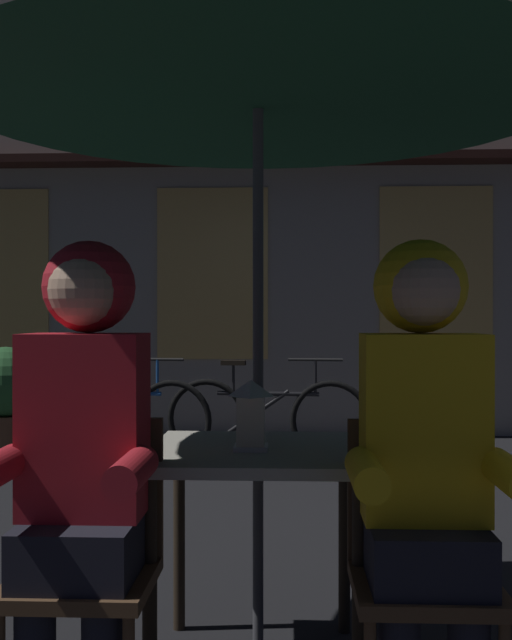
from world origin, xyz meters
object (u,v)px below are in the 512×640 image
at_px(person_left_hooded, 82,434).
at_px(person_right_hooded, 425,436).
at_px(potted_plant, 6,391).
at_px(bicycle_nearest, 2,414).
at_px(bicycle_second, 111,417).
at_px(cafe_table, 258,478).
at_px(chair_right, 421,558).
at_px(lantern, 251,413).
at_px(patio_umbrella, 258,53).
at_px(chair_left, 88,554).
at_px(bicycle_third, 267,418).

bearing_deg(person_left_hooded, person_right_hooded, 0.00).
height_order(person_left_hooded, potted_plant, person_left_hooded).
height_order(bicycle_nearest, bicycle_second, same).
xyz_separation_m(cafe_table, chair_right, (0.48, -0.37, -0.15)).
height_order(person_left_hooded, bicycle_second, person_left_hooded).
height_order(lantern, bicycle_nearest, lantern).
relative_size(patio_umbrella, potted_plant, 2.51).
bearing_deg(cafe_table, patio_umbrella, 0.00).
distance_m(chair_left, bicycle_nearest, 4.61).
distance_m(cafe_table, person_right_hooded, 0.67).
bearing_deg(lantern, chair_left, -145.42).
relative_size(chair_left, bicycle_nearest, 0.52).
height_order(chair_right, person_right_hooded, person_right_hooded).
xyz_separation_m(chair_left, bicycle_second, (-0.88, 4.10, -0.14)).
distance_m(bicycle_nearest, potted_plant, 0.20).
distance_m(person_left_hooded, bicycle_third, 4.21).
height_order(chair_left, person_right_hooded, person_right_hooded).
bearing_deg(patio_umbrella, lantern, -112.07).
xyz_separation_m(person_left_hooded, bicycle_nearest, (-1.84, 4.28, -0.50)).
bearing_deg(bicycle_third, person_left_hooded, -95.58).
height_order(person_right_hooded, bicycle_third, person_right_hooded).
distance_m(lantern, chair_left, 0.67).
bearing_deg(lantern, person_left_hooded, -140.88).
bearing_deg(person_left_hooded, bicycle_third, 84.42).
height_order(cafe_table, bicycle_second, bicycle_second).
distance_m(patio_umbrella, lantern, 1.20).
relative_size(person_left_hooded, bicycle_nearest, 0.84).
distance_m(patio_umbrella, person_right_hooded, 1.37).
distance_m(person_left_hooded, bicycle_second, 4.28).
bearing_deg(potted_plant, bicycle_nearest, 163.34).
distance_m(lantern, potted_plant, 4.52).
bearing_deg(potted_plant, patio_umbrella, -59.29).
bearing_deg(bicycle_third, chair_left, -95.65).
distance_m(cafe_table, patio_umbrella, 1.42).
bearing_deg(potted_plant, lantern, -59.87).
bearing_deg(bicycle_nearest, bicycle_third, -3.07).
bearing_deg(bicycle_nearest, bicycle_second, -7.40).
height_order(chair_left, bicycle_second, chair_left).
relative_size(patio_umbrella, bicycle_second, 1.38).
relative_size(chair_left, person_right_hooded, 0.62).
bearing_deg(lantern, chair_right, -32.23).
relative_size(lantern, chair_right, 0.27).
relative_size(person_left_hooded, bicycle_second, 0.84).
bearing_deg(bicycle_third, patio_umbrella, -88.87).
xyz_separation_m(lantern, bicycle_second, (-1.34, 3.78, -0.51)).
relative_size(chair_left, person_left_hooded, 0.62).
relative_size(cafe_table, patio_umbrella, 0.32).
bearing_deg(person_left_hooded, cafe_table, 41.57).
xyz_separation_m(bicycle_nearest, bicycle_third, (2.25, -0.12, 0.00)).
bearing_deg(potted_plant, bicycle_third, -2.85).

